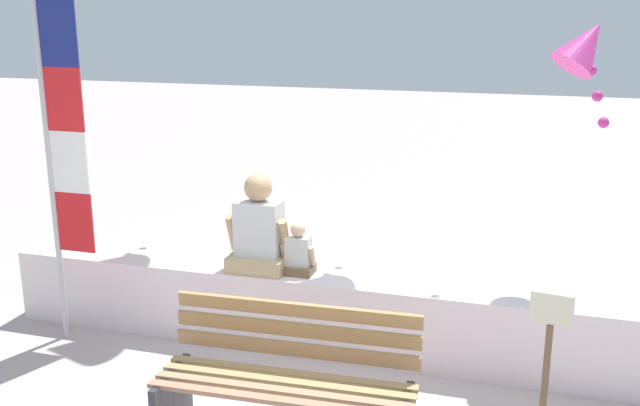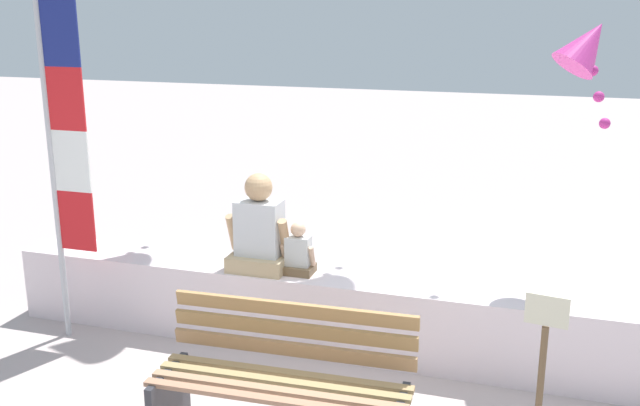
# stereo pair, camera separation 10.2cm
# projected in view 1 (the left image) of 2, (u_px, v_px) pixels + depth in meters

# --- Properties ---
(seawall_ledge) EXTENTS (6.11, 0.50, 0.63)m
(seawall_ledge) POSITION_uv_depth(u_px,v_px,m) (361.00, 315.00, 5.87)
(seawall_ledge) COLOR silver
(seawall_ledge) RESTS_ON ground
(park_bench) EXTENTS (1.67, 0.68, 0.88)m
(park_bench) POSITION_uv_depth(u_px,v_px,m) (287.00, 384.00, 4.60)
(park_bench) COLOR #9E7156
(park_bench) RESTS_ON ground
(person_adult) EXTENTS (0.53, 0.39, 0.81)m
(person_adult) POSITION_uv_depth(u_px,v_px,m) (259.00, 233.00, 5.91)
(person_adult) COLOR tan
(person_adult) RESTS_ON seawall_ledge
(person_child) EXTENTS (0.28, 0.21, 0.43)m
(person_child) POSITION_uv_depth(u_px,v_px,m) (298.00, 254.00, 5.86)
(person_child) COLOR brown
(person_child) RESTS_ON seawall_ledge
(flag_banner) EXTENTS (0.37, 0.05, 3.28)m
(flag_banner) POSITION_uv_depth(u_px,v_px,m) (58.00, 119.00, 5.69)
(flag_banner) COLOR #B7B7BC
(flag_banner) RESTS_ON ground
(kite_magenta) EXTENTS (0.61, 0.58, 0.84)m
(kite_magenta) POSITION_uv_depth(u_px,v_px,m) (586.00, 46.00, 5.39)
(kite_magenta) COLOR #DB3D9E
(sign_post) EXTENTS (0.24, 0.06, 1.20)m
(sign_post) POSITION_uv_depth(u_px,v_px,m) (546.00, 372.00, 4.15)
(sign_post) COLOR brown
(sign_post) RESTS_ON ground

